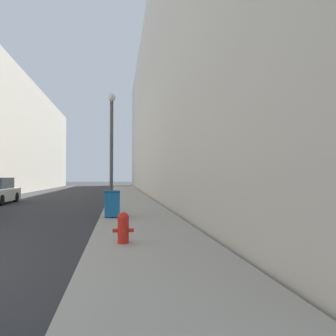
% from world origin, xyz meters
% --- Properties ---
extents(sidewalk_right, '(3.11, 60.00, 0.12)m').
position_xyz_m(sidewalk_right, '(5.65, 18.00, 0.06)').
color(sidewalk_right, '#9E998E').
rests_on(sidewalk_right, ground).
extents(building_right_stone, '(12.00, 60.00, 17.79)m').
position_xyz_m(building_right_stone, '(13.31, 26.00, 8.89)').
color(building_right_stone, beige).
rests_on(building_right_stone, ground).
extents(fire_hydrant, '(0.51, 0.40, 0.74)m').
position_xyz_m(fire_hydrant, '(4.94, 2.13, 0.51)').
color(fire_hydrant, red).
rests_on(fire_hydrant, sidewalk_right).
extents(trash_bin, '(0.60, 0.70, 1.04)m').
position_xyz_m(trash_bin, '(4.59, 7.24, 0.65)').
color(trash_bin, '#19609E').
rests_on(trash_bin, sidewalk_right).
extents(lamppost, '(0.38, 0.38, 5.73)m').
position_xyz_m(lamppost, '(4.47, 10.66, 3.21)').
color(lamppost, '#4C4C51').
rests_on(lamppost, sidewalk_right).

